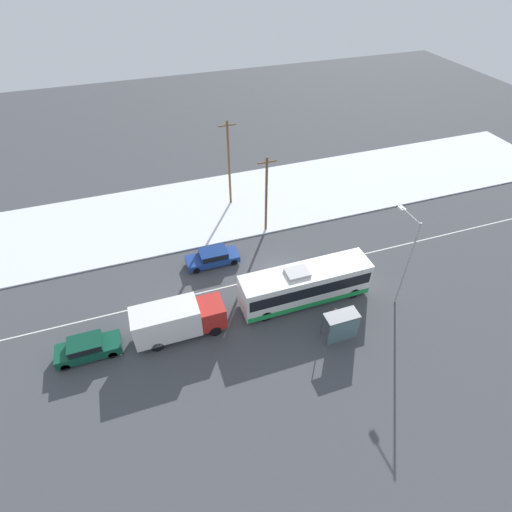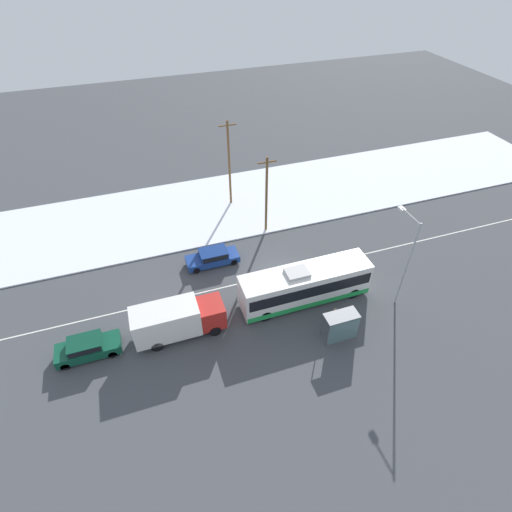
# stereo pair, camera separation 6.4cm
# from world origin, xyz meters

# --- Properties ---
(ground_plane) EXTENTS (120.00, 120.00, 0.00)m
(ground_plane) POSITION_xyz_m (0.00, 0.00, 0.00)
(ground_plane) COLOR #424449
(snow_lot) EXTENTS (80.00, 12.57, 0.12)m
(snow_lot) POSITION_xyz_m (0.00, 12.20, 0.06)
(snow_lot) COLOR silver
(snow_lot) RESTS_ON ground_plane
(lane_marking_center) EXTENTS (60.00, 0.12, 0.00)m
(lane_marking_center) POSITION_xyz_m (0.00, 0.00, 0.00)
(lane_marking_center) COLOR silver
(lane_marking_center) RESTS_ON ground_plane
(city_bus) EXTENTS (10.71, 2.57, 3.37)m
(city_bus) POSITION_xyz_m (0.93, -3.43, 1.65)
(city_bus) COLOR white
(city_bus) RESTS_ON ground_plane
(box_truck) EXTENTS (6.77, 2.30, 2.93)m
(box_truck) POSITION_xyz_m (-9.55, -3.68, 1.62)
(box_truck) COLOR silver
(box_truck) RESTS_ON ground_plane
(sedan_car) EXTENTS (4.76, 1.80, 1.44)m
(sedan_car) POSITION_xyz_m (-5.10, 3.32, 0.79)
(sedan_car) COLOR navy
(sedan_car) RESTS_ON ground_plane
(parked_car_near_truck) EXTENTS (4.51, 1.80, 1.54)m
(parked_car_near_truck) POSITION_xyz_m (-16.06, -3.48, 0.84)
(parked_car_near_truck) COLOR #0F4733
(parked_car_near_truck) RESTS_ON ground_plane
(pedestrian_at_stop) EXTENTS (0.61, 0.27, 1.69)m
(pedestrian_at_stop) POSITION_xyz_m (2.06, -6.57, 1.04)
(pedestrian_at_stop) COLOR #23232D
(pedestrian_at_stop) RESTS_ON ground_plane
(bus_shelter) EXTENTS (2.52, 1.20, 2.40)m
(bus_shelter) POSITION_xyz_m (1.82, -8.09, 1.67)
(bus_shelter) COLOR gray
(bus_shelter) RESTS_ON ground_plane
(streetlamp) EXTENTS (0.36, 2.59, 8.08)m
(streetlamp) POSITION_xyz_m (7.92, -5.75, 5.04)
(streetlamp) COLOR #9EA3A8
(streetlamp) RESTS_ON ground_plane
(utility_pole_roadside) EXTENTS (1.80, 0.24, 8.07)m
(utility_pole_roadside) POSITION_xyz_m (1.15, 6.52, 4.22)
(utility_pole_roadside) COLOR brown
(utility_pole_roadside) RESTS_ON ground_plane
(utility_pole_snowlot) EXTENTS (1.80, 0.24, 9.38)m
(utility_pole_snowlot) POSITION_xyz_m (-0.81, 12.44, 4.88)
(utility_pole_snowlot) COLOR brown
(utility_pole_snowlot) RESTS_ON ground_plane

